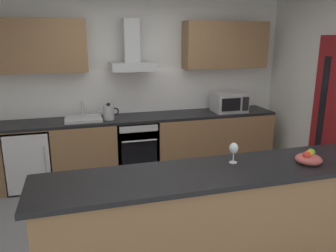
# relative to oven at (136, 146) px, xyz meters

# --- Properties ---
(ground) EXTENTS (5.68, 4.80, 0.02)m
(ground) POSITION_rel_oven_xyz_m (0.10, -1.55, -0.47)
(ground) COLOR gray
(wall_back) EXTENTS (5.68, 0.12, 2.60)m
(wall_back) POSITION_rel_oven_xyz_m (0.10, 0.41, 0.84)
(wall_back) COLOR white
(wall_back) RESTS_ON ground
(backsplash_tile) EXTENTS (3.98, 0.02, 0.66)m
(backsplash_tile) POSITION_rel_oven_xyz_m (0.10, 0.33, 0.77)
(backsplash_tile) COLOR white
(counter_back) EXTENTS (4.12, 0.60, 0.90)m
(counter_back) POSITION_rel_oven_xyz_m (0.10, 0.03, -0.01)
(counter_back) COLOR olive
(counter_back) RESTS_ON ground
(counter_island) EXTENTS (3.11, 0.64, 0.98)m
(counter_island) POSITION_rel_oven_xyz_m (0.33, -2.34, 0.03)
(counter_island) COLOR olive
(counter_island) RESTS_ON ground
(upper_cabinets) EXTENTS (4.06, 0.32, 0.70)m
(upper_cabinets) POSITION_rel_oven_xyz_m (0.10, 0.18, 1.45)
(upper_cabinets) COLOR olive
(side_door) EXTENTS (0.08, 0.85, 2.05)m
(side_door) POSITION_rel_oven_xyz_m (2.42, -1.21, 0.57)
(side_door) COLOR maroon
(side_door) RESTS_ON ground
(oven) EXTENTS (0.60, 0.62, 0.80)m
(oven) POSITION_rel_oven_xyz_m (0.00, 0.00, 0.00)
(oven) COLOR slate
(oven) RESTS_ON ground
(refrigerator) EXTENTS (0.58, 0.60, 0.85)m
(refrigerator) POSITION_rel_oven_xyz_m (-1.47, -0.00, -0.03)
(refrigerator) COLOR white
(refrigerator) RESTS_ON ground
(microwave) EXTENTS (0.50, 0.38, 0.30)m
(microwave) POSITION_rel_oven_xyz_m (1.48, -0.03, 0.59)
(microwave) COLOR #B7BABC
(microwave) RESTS_ON counter_back
(sink) EXTENTS (0.50, 0.40, 0.26)m
(sink) POSITION_rel_oven_xyz_m (-0.73, 0.01, 0.47)
(sink) COLOR silver
(sink) RESTS_ON counter_back
(kettle) EXTENTS (0.29, 0.15, 0.24)m
(kettle) POSITION_rel_oven_xyz_m (-0.38, -0.03, 0.55)
(kettle) COLOR #B7BABC
(kettle) RESTS_ON counter_back
(range_hood) EXTENTS (0.62, 0.45, 0.72)m
(range_hood) POSITION_rel_oven_xyz_m (-0.00, 0.13, 1.33)
(range_hood) COLOR #B7BABC
(wine_glass) EXTENTS (0.08, 0.08, 0.18)m
(wine_glass) POSITION_rel_oven_xyz_m (0.44, -2.23, 0.64)
(wine_glass) COLOR silver
(wine_glass) RESTS_ON counter_island
(fruit_bowl) EXTENTS (0.22, 0.22, 0.13)m
(fruit_bowl) POSITION_rel_oven_xyz_m (1.05, -2.41, 0.56)
(fruit_bowl) COLOR #B24C47
(fruit_bowl) RESTS_ON counter_island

